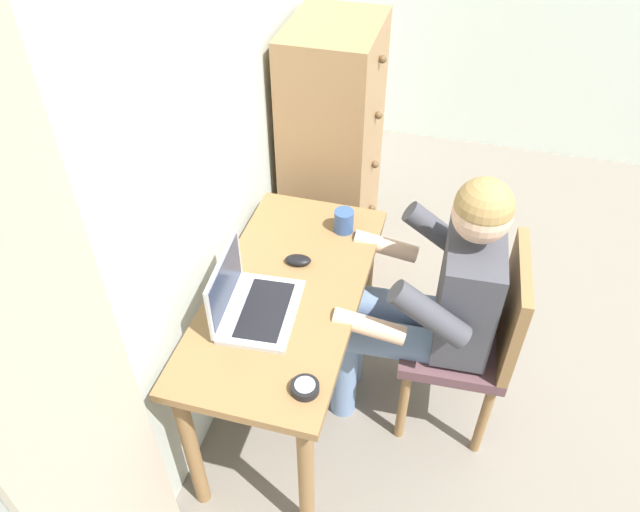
# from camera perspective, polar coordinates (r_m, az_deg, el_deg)

# --- Properties ---
(wall_back) EXTENTS (4.80, 0.05, 2.50)m
(wall_back) POSITION_cam_1_polar(r_m,az_deg,el_deg) (2.26, -9.63, 13.65)
(wall_back) COLOR silver
(wall_back) RESTS_ON ground_plane
(curtain_panel) EXTENTS (0.46, 0.03, 2.16)m
(curtain_panel) POSITION_cam_1_polar(r_m,az_deg,el_deg) (1.59, -22.94, -12.81)
(curtain_panel) COLOR #BCAD99
(curtain_panel) RESTS_ON ground_plane
(desk) EXTENTS (1.11, 0.54, 0.73)m
(desk) POSITION_cam_1_polar(r_m,az_deg,el_deg) (2.30, -3.07, -5.35)
(desk) COLOR olive
(desk) RESTS_ON ground_plane
(dresser) EXTENTS (0.55, 0.43, 1.34)m
(dresser) POSITION_cam_1_polar(r_m,az_deg,el_deg) (3.03, 1.18, 9.23)
(dresser) COLOR #9E754C
(dresser) RESTS_ON ground_plane
(chair) EXTENTS (0.44, 0.42, 0.90)m
(chair) POSITION_cam_1_polar(r_m,az_deg,el_deg) (2.43, 14.36, -7.23)
(chair) COLOR brown
(chair) RESTS_ON ground_plane
(person_seated) EXTENTS (0.54, 0.60, 1.21)m
(person_seated) POSITION_cam_1_polar(r_m,az_deg,el_deg) (2.29, 10.56, -3.60)
(person_seated) COLOR #6B84AD
(person_seated) RESTS_ON ground_plane
(laptop) EXTENTS (0.36, 0.28, 0.24)m
(laptop) POSITION_cam_1_polar(r_m,az_deg,el_deg) (2.11, -6.69, -4.25)
(laptop) COLOR #B7BABF
(laptop) RESTS_ON desk
(computer_mouse) EXTENTS (0.07, 0.11, 0.03)m
(computer_mouse) POSITION_cam_1_polar(r_m,az_deg,el_deg) (2.30, -2.08, -0.38)
(computer_mouse) COLOR black
(computer_mouse) RESTS_ON desk
(desk_clock) EXTENTS (0.09, 0.09, 0.03)m
(desk_clock) POSITION_cam_1_polar(r_m,az_deg,el_deg) (1.91, -1.43, -12.34)
(desk_clock) COLOR black
(desk_clock) RESTS_ON desk
(coffee_mug) EXTENTS (0.12, 0.08, 0.09)m
(coffee_mug) POSITION_cam_1_polar(r_m,az_deg,el_deg) (2.44, 2.29, 3.38)
(coffee_mug) COLOR #33518C
(coffee_mug) RESTS_ON desk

